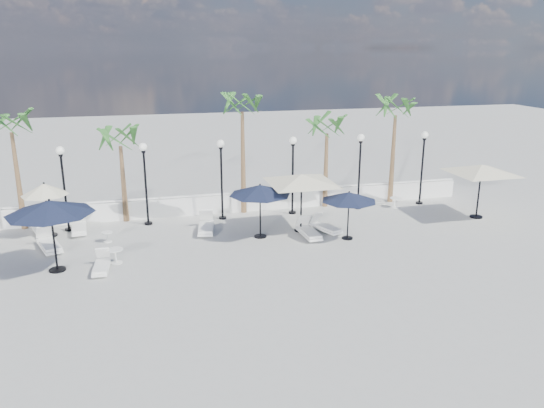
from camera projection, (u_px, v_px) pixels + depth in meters
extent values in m
plane|color=#ABABA5|center=(250.00, 272.00, 19.52)|extent=(100.00, 100.00, 0.00)
cube|color=silver|center=(219.00, 204.00, 26.37)|extent=(26.00, 0.30, 0.90)
cube|color=silver|center=(219.00, 194.00, 26.22)|extent=(26.00, 0.12, 0.08)
cylinder|color=black|center=(69.00, 229.00, 23.91)|extent=(0.36, 0.36, 0.10)
cylinder|color=black|center=(65.00, 193.00, 23.43)|extent=(0.10, 0.10, 3.50)
cylinder|color=black|center=(61.00, 155.00, 22.95)|extent=(0.18, 0.18, 0.10)
sphere|color=white|center=(60.00, 150.00, 22.89)|extent=(0.36, 0.36, 0.36)
cylinder|color=black|center=(148.00, 223.00, 24.73)|extent=(0.36, 0.36, 0.10)
cylinder|color=black|center=(146.00, 188.00, 24.25)|extent=(0.10, 0.10, 3.50)
cylinder|color=black|center=(143.00, 152.00, 23.77)|extent=(0.18, 0.18, 0.10)
sphere|color=white|center=(143.00, 147.00, 23.71)|extent=(0.36, 0.36, 0.36)
cylinder|color=black|center=(223.00, 218.00, 25.55)|extent=(0.36, 0.36, 0.10)
cylinder|color=black|center=(222.00, 184.00, 25.07)|extent=(0.10, 0.10, 3.50)
cylinder|color=black|center=(221.00, 148.00, 24.59)|extent=(0.18, 0.18, 0.10)
sphere|color=white|center=(221.00, 144.00, 24.53)|extent=(0.36, 0.36, 0.36)
cylinder|color=black|center=(292.00, 212.00, 26.37)|extent=(0.36, 0.36, 0.10)
cylinder|color=black|center=(293.00, 179.00, 25.89)|extent=(0.10, 0.10, 3.50)
cylinder|color=black|center=(293.00, 145.00, 25.41)|extent=(0.18, 0.18, 0.10)
sphere|color=white|center=(293.00, 141.00, 25.35)|extent=(0.36, 0.36, 0.36)
cylinder|color=black|center=(358.00, 207.00, 27.19)|extent=(0.36, 0.36, 0.10)
cylinder|color=black|center=(359.00, 175.00, 26.71)|extent=(0.10, 0.10, 3.50)
cylinder|color=black|center=(361.00, 142.00, 26.23)|extent=(0.18, 0.18, 0.10)
sphere|color=white|center=(361.00, 138.00, 26.17)|extent=(0.36, 0.36, 0.36)
cylinder|color=black|center=(419.00, 203.00, 28.01)|extent=(0.36, 0.36, 0.10)
cylinder|color=black|center=(422.00, 171.00, 27.53)|extent=(0.10, 0.10, 3.50)
cylinder|color=black|center=(424.00, 139.00, 27.05)|extent=(0.18, 0.18, 0.10)
sphere|color=white|center=(425.00, 135.00, 26.99)|extent=(0.36, 0.36, 0.36)
cone|color=brown|center=(18.00, 182.00, 23.57)|extent=(0.28, 0.28, 4.40)
cone|color=brown|center=(124.00, 184.00, 24.74)|extent=(0.28, 0.28, 3.60)
cone|color=brown|center=(243.00, 163.00, 25.88)|extent=(0.28, 0.28, 5.00)
cone|color=brown|center=(326.00, 171.00, 27.06)|extent=(0.28, 0.28, 3.80)
cone|color=brown|center=(393.00, 159.00, 27.82)|extent=(0.28, 0.28, 4.60)
cube|color=white|center=(49.00, 246.00, 21.61)|extent=(1.29, 2.08, 0.11)
cube|color=white|center=(50.00, 245.00, 21.37)|extent=(1.03, 1.47, 0.11)
cube|color=white|center=(44.00, 231.00, 22.14)|extent=(0.74, 0.65, 0.62)
cube|color=white|center=(79.00, 229.00, 23.71)|extent=(0.81, 1.91, 0.10)
cube|color=white|center=(79.00, 228.00, 23.45)|extent=(0.71, 1.31, 0.10)
cube|color=white|center=(78.00, 216.00, 24.28)|extent=(0.62, 0.50, 0.58)
cube|color=white|center=(42.00, 232.00, 23.35)|extent=(1.04, 1.69, 0.09)
cube|color=white|center=(42.00, 231.00, 23.15)|extent=(0.83, 1.19, 0.09)
cube|color=white|center=(38.00, 221.00, 23.78)|extent=(0.60, 0.52, 0.50)
cube|color=white|center=(102.00, 267.00, 19.56)|extent=(0.63, 1.64, 0.09)
cube|color=white|center=(101.00, 267.00, 19.33)|extent=(0.56, 1.12, 0.09)
cube|color=white|center=(103.00, 253.00, 20.09)|extent=(0.53, 0.41, 0.51)
cube|color=white|center=(325.00, 229.00, 23.74)|extent=(1.17, 1.77, 0.09)
cube|color=white|center=(329.00, 228.00, 23.53)|extent=(0.93, 1.26, 0.09)
cube|color=white|center=(315.00, 218.00, 24.17)|extent=(0.64, 0.57, 0.53)
cube|color=white|center=(206.00, 228.00, 23.72)|extent=(0.97, 2.05, 0.11)
cube|color=white|center=(206.00, 228.00, 23.44)|extent=(0.82, 1.41, 0.11)
cube|color=white|center=(206.00, 215.00, 24.37)|extent=(0.68, 0.56, 0.61)
cube|color=white|center=(309.00, 233.00, 23.09)|extent=(0.70, 1.87, 0.10)
cube|color=white|center=(311.00, 233.00, 22.83)|extent=(0.63, 1.27, 0.10)
cube|color=white|center=(303.00, 220.00, 23.67)|extent=(0.60, 0.46, 0.58)
cylinder|color=white|center=(116.00, 263.00, 20.28)|extent=(0.46, 0.46, 0.03)
cylinder|color=white|center=(116.00, 256.00, 20.20)|extent=(0.07, 0.07, 0.55)
cylinder|color=white|center=(115.00, 250.00, 20.12)|extent=(0.59, 0.59, 0.03)
cylinder|color=white|center=(108.00, 242.00, 22.50)|extent=(0.35, 0.35, 0.03)
cylinder|color=white|center=(107.00, 237.00, 22.44)|extent=(0.05, 0.05, 0.42)
cylinder|color=white|center=(107.00, 232.00, 22.38)|extent=(0.46, 0.46, 0.03)
cylinder|color=white|center=(395.00, 207.00, 27.37)|extent=(0.41, 0.41, 0.03)
cylinder|color=white|center=(395.00, 203.00, 27.31)|extent=(0.06, 0.06, 0.49)
cylinder|color=white|center=(395.00, 198.00, 27.24)|extent=(0.53, 0.53, 0.03)
cylinder|color=black|center=(58.00, 270.00, 19.60)|extent=(0.61, 0.61, 0.06)
cylinder|color=black|center=(54.00, 237.00, 19.23)|extent=(0.08, 0.08, 2.65)
cone|color=black|center=(50.00, 207.00, 18.91)|extent=(3.14, 3.14, 0.49)
sphere|color=black|center=(49.00, 200.00, 18.84)|extent=(0.09, 0.09, 0.09)
cylinder|color=black|center=(260.00, 236.00, 23.09)|extent=(0.54, 0.54, 0.06)
cylinder|color=black|center=(260.00, 212.00, 22.77)|extent=(0.07, 0.07, 2.30)
cone|color=black|center=(260.00, 190.00, 22.50)|extent=(2.68, 2.68, 0.43)
sphere|color=black|center=(260.00, 184.00, 22.43)|extent=(0.08, 0.08, 0.08)
cylinder|color=black|center=(347.00, 238.00, 22.88)|extent=(0.48, 0.48, 0.05)
cylinder|color=black|center=(348.00, 216.00, 22.60)|extent=(0.06, 0.06, 2.04)
cone|color=black|center=(349.00, 197.00, 22.36)|extent=(2.38, 2.38, 0.38)
sphere|color=black|center=(349.00, 192.00, 22.30)|extent=(0.07, 0.07, 0.07)
cylinder|color=black|center=(301.00, 230.00, 23.88)|extent=(0.58, 0.58, 0.07)
cylinder|color=black|center=(301.00, 203.00, 23.52)|extent=(0.08, 0.08, 2.58)
pyramid|color=beige|center=(302.00, 174.00, 23.15)|extent=(5.71, 5.71, 0.39)
cylinder|color=black|center=(476.00, 217.00, 25.76)|extent=(0.60, 0.60, 0.07)
cylinder|color=black|center=(479.00, 192.00, 25.40)|extent=(0.08, 0.08, 2.58)
pyramid|color=beige|center=(482.00, 165.00, 25.03)|extent=(5.60, 5.60, 0.40)
cylinder|color=black|center=(50.00, 235.00, 23.21)|extent=(0.62, 0.62, 0.07)
cylinder|color=black|center=(47.00, 211.00, 22.89)|extent=(0.08, 0.08, 2.31)
cone|color=beige|center=(44.00, 189.00, 22.62)|extent=(1.98, 1.98, 0.49)
sphere|color=black|center=(44.00, 183.00, 22.54)|extent=(0.09, 0.09, 0.09)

